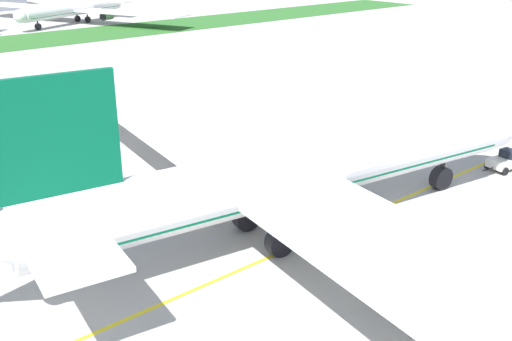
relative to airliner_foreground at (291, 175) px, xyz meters
The scene contains 6 objects.
ground_plane 9.53m from the airliner_foreground, 45.05° to the right, with size 600.00×600.00×0.00m, color #ADAAA5.
apron_taxi_line 8.08m from the airliner_foreground, 20.39° to the right, with size 280.00×0.36×0.01m, color yellow.
airliner_foreground is the anchor object (origin of this frame).
pushback_tug 30.01m from the airliner_foreground, ahead, with size 5.72×3.11×2.28m.
ground_crew_wingwalker_port 16.91m from the airliner_foreground, 100.65° to the right, with size 0.32×0.55×1.60m.
parked_airliner_far_outer 148.27m from the airliner_foreground, 72.33° to the left, with size 43.26×72.09×12.56m.
Camera 1 is at (-38.49, -28.78, 24.83)m, focal length 41.80 mm.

